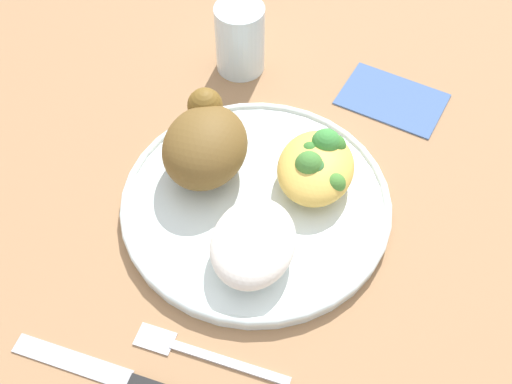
{
  "coord_description": "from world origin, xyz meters",
  "views": [
    {
      "loc": [
        -0.36,
        -0.09,
        0.52
      ],
      "look_at": [
        0.0,
        0.0,
        0.03
      ],
      "focal_mm": 43.41,
      "sensor_mm": 36.0,
      "label": 1
    }
  ],
  "objects_px": {
    "water_glass": "(240,39)",
    "napkin": "(392,99)",
    "mac_cheese_with_broccoli": "(318,164)",
    "roasted_chicken": "(205,143)",
    "plate": "(256,202)",
    "fork": "(202,353)",
    "knife": "(131,380)",
    "rice_pile": "(253,243)"
  },
  "relations": [
    {
      "from": "water_glass",
      "to": "napkin",
      "type": "relative_size",
      "value": 0.73
    },
    {
      "from": "mac_cheese_with_broccoli",
      "to": "water_glass",
      "type": "xyz_separation_m",
      "value": [
        0.16,
        0.12,
        0.01
      ]
    },
    {
      "from": "roasted_chicken",
      "to": "water_glass",
      "type": "relative_size",
      "value": 1.32
    },
    {
      "from": "napkin",
      "to": "roasted_chicken",
      "type": "bearing_deg",
      "value": 132.06
    },
    {
      "from": "plate",
      "to": "fork",
      "type": "bearing_deg",
      "value": 177.83
    },
    {
      "from": "plate",
      "to": "mac_cheese_with_broccoli",
      "type": "height_order",
      "value": "mac_cheese_with_broccoli"
    },
    {
      "from": "fork",
      "to": "water_glass",
      "type": "xyz_separation_m",
      "value": [
        0.37,
        0.07,
        0.04
      ]
    },
    {
      "from": "knife",
      "to": "napkin",
      "type": "relative_size",
      "value": 1.62
    },
    {
      "from": "knife",
      "to": "fork",
      "type": "bearing_deg",
      "value": -53.51
    },
    {
      "from": "fork",
      "to": "plate",
      "type": "bearing_deg",
      "value": -2.17
    },
    {
      "from": "roasted_chicken",
      "to": "plate",
      "type": "bearing_deg",
      "value": -116.42
    },
    {
      "from": "rice_pile",
      "to": "napkin",
      "type": "xyz_separation_m",
      "value": [
        0.25,
        -0.1,
        -0.03
      ]
    },
    {
      "from": "roasted_chicken",
      "to": "napkin",
      "type": "bearing_deg",
      "value": -47.94
    },
    {
      "from": "knife",
      "to": "mac_cheese_with_broccoli",
      "type": "bearing_deg",
      "value": -24.38
    },
    {
      "from": "water_glass",
      "to": "knife",
      "type": "bearing_deg",
      "value": -178.04
    },
    {
      "from": "roasted_chicken",
      "to": "water_glass",
      "type": "xyz_separation_m",
      "value": [
        0.17,
        0.01,
        -0.01
      ]
    },
    {
      "from": "mac_cheese_with_broccoli",
      "to": "napkin",
      "type": "relative_size",
      "value": 0.82
    },
    {
      "from": "plate",
      "to": "knife",
      "type": "xyz_separation_m",
      "value": [
        -0.2,
        0.06,
        -0.01
      ]
    },
    {
      "from": "knife",
      "to": "roasted_chicken",
      "type": "bearing_deg",
      "value": 0.77
    },
    {
      "from": "fork",
      "to": "rice_pile",
      "type": "bearing_deg",
      "value": -11.18
    },
    {
      "from": "roasted_chicken",
      "to": "fork",
      "type": "distance_m",
      "value": 0.21
    },
    {
      "from": "water_glass",
      "to": "napkin",
      "type": "distance_m",
      "value": 0.19
    },
    {
      "from": "plate",
      "to": "mac_cheese_with_broccoli",
      "type": "xyz_separation_m",
      "value": [
        0.04,
        -0.05,
        0.03
      ]
    },
    {
      "from": "roasted_chicken",
      "to": "napkin",
      "type": "distance_m",
      "value": 0.24
    },
    {
      "from": "roasted_chicken",
      "to": "rice_pile",
      "type": "height_order",
      "value": "roasted_chicken"
    },
    {
      "from": "water_glass",
      "to": "napkin",
      "type": "xyz_separation_m",
      "value": [
        -0.01,
        -0.19,
        -0.04
      ]
    },
    {
      "from": "roasted_chicken",
      "to": "water_glass",
      "type": "distance_m",
      "value": 0.17
    },
    {
      "from": "water_glass",
      "to": "napkin",
      "type": "bearing_deg",
      "value": -93.59
    },
    {
      "from": "napkin",
      "to": "plate",
      "type": "bearing_deg",
      "value": 148.47
    },
    {
      "from": "plate",
      "to": "roasted_chicken",
      "type": "bearing_deg",
      "value": 63.58
    },
    {
      "from": "napkin",
      "to": "fork",
      "type": "bearing_deg",
      "value": 160.9
    },
    {
      "from": "rice_pile",
      "to": "napkin",
      "type": "height_order",
      "value": "rice_pile"
    },
    {
      "from": "mac_cheese_with_broccoli",
      "to": "roasted_chicken",
      "type": "bearing_deg",
      "value": 95.75
    },
    {
      "from": "water_glass",
      "to": "mac_cheese_with_broccoli",
      "type": "bearing_deg",
      "value": -142.15
    },
    {
      "from": "rice_pile",
      "to": "knife",
      "type": "xyz_separation_m",
      "value": [
        -0.14,
        0.07,
        -0.03
      ]
    },
    {
      "from": "fork",
      "to": "knife",
      "type": "bearing_deg",
      "value": 126.49
    },
    {
      "from": "roasted_chicken",
      "to": "knife",
      "type": "distance_m",
      "value": 0.24
    },
    {
      "from": "plate",
      "to": "rice_pile",
      "type": "distance_m",
      "value": 0.07
    },
    {
      "from": "roasted_chicken",
      "to": "rice_pile",
      "type": "bearing_deg",
      "value": -141.6
    },
    {
      "from": "knife",
      "to": "napkin",
      "type": "distance_m",
      "value": 0.43
    },
    {
      "from": "water_glass",
      "to": "plate",
      "type": "bearing_deg",
      "value": -160.54
    },
    {
      "from": "plate",
      "to": "roasted_chicken",
      "type": "distance_m",
      "value": 0.08
    }
  ]
}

